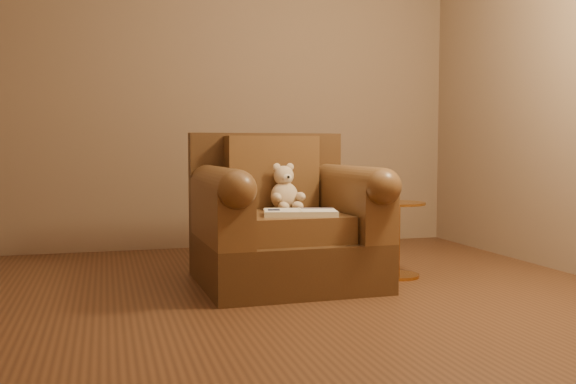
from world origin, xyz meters
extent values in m
plane|color=#58341E|center=(0.00, 0.00, 0.00)|extent=(4.00, 4.00, 0.00)
cube|color=#856A52|center=(0.00, 2.00, 1.35)|extent=(4.00, 0.02, 2.70)
cube|color=#492E18|center=(0.10, 0.43, 0.14)|extent=(1.06, 1.01, 0.29)
cube|color=#492E18|center=(0.09, 0.86, 0.61)|extent=(1.04, 0.13, 0.64)
cube|color=brown|center=(0.10, 0.37, 0.37)|extent=(0.62, 0.74, 0.16)
cube|color=brown|center=(0.09, 0.73, 0.68)|extent=(0.60, 0.18, 0.47)
cube|color=brown|center=(-0.32, 0.36, 0.45)|extent=(0.23, 0.88, 0.33)
cube|color=brown|center=(0.51, 0.38, 0.45)|extent=(0.23, 0.88, 0.33)
cylinder|color=brown|center=(-0.32, 0.36, 0.62)|extent=(0.23, 0.88, 0.21)
cylinder|color=brown|center=(0.51, 0.38, 0.62)|extent=(0.23, 0.88, 0.21)
ellipsoid|color=beige|center=(0.13, 0.57, 0.53)|extent=(0.17, 0.16, 0.18)
sphere|color=beige|center=(0.13, 0.58, 0.66)|extent=(0.13, 0.13, 0.13)
ellipsoid|color=beige|center=(0.08, 0.58, 0.71)|extent=(0.05, 0.03, 0.05)
ellipsoid|color=beige|center=(0.17, 0.59, 0.71)|extent=(0.05, 0.03, 0.05)
ellipsoid|color=beige|center=(0.13, 0.52, 0.65)|extent=(0.06, 0.04, 0.05)
sphere|color=black|center=(0.14, 0.50, 0.65)|extent=(0.02, 0.02, 0.02)
ellipsoid|color=beige|center=(0.06, 0.49, 0.53)|extent=(0.06, 0.11, 0.06)
ellipsoid|color=beige|center=(0.22, 0.51, 0.53)|extent=(0.06, 0.11, 0.06)
ellipsoid|color=beige|center=(0.09, 0.46, 0.47)|extent=(0.07, 0.11, 0.06)
ellipsoid|color=beige|center=(0.19, 0.47, 0.47)|extent=(0.07, 0.11, 0.06)
cube|color=beige|center=(0.12, 0.20, 0.46)|extent=(0.46, 0.34, 0.03)
cube|color=white|center=(0.02, 0.22, 0.48)|extent=(0.25, 0.29, 0.00)
cube|color=white|center=(0.22, 0.18, 0.48)|extent=(0.25, 0.29, 0.00)
cube|color=beige|center=(0.12, 0.20, 0.48)|extent=(0.06, 0.25, 0.00)
cube|color=#0F1638|center=(-0.03, 0.23, 0.48)|extent=(0.09, 0.10, 0.00)
cube|color=slate|center=(0.24, 0.26, 0.48)|extent=(0.20, 0.09, 0.00)
cylinder|color=#BC7E33|center=(0.85, 0.42, 0.01)|extent=(0.28, 0.28, 0.02)
cylinder|color=#BC7E33|center=(0.85, 0.42, 0.24)|extent=(0.03, 0.03, 0.45)
cylinder|color=#BC7E33|center=(0.85, 0.42, 0.48)|extent=(0.35, 0.35, 0.02)
cylinder|color=#BC7E33|center=(0.85, 0.42, 0.47)|extent=(0.03, 0.03, 0.02)
camera|label=1|loc=(-0.96, -3.32, 0.84)|focal=40.00mm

